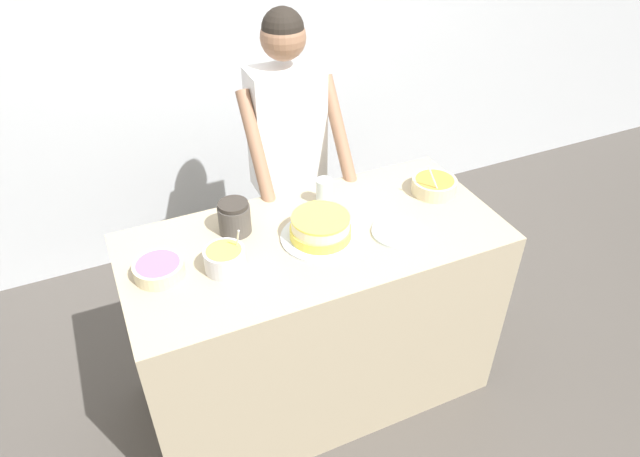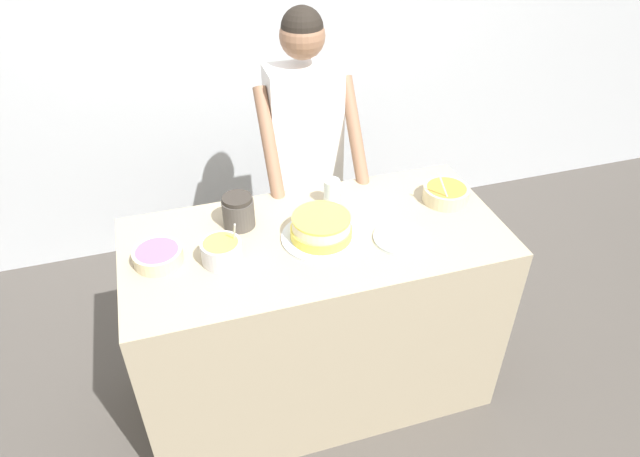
{
  "view_description": "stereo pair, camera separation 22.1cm",
  "coord_description": "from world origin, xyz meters",
  "px_view_note": "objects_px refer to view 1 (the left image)",
  "views": [
    {
      "loc": [
        -0.72,
        -1.29,
        2.31
      ],
      "look_at": [
        0.01,
        0.32,
        0.99
      ],
      "focal_mm": 32.0,
      "sensor_mm": 36.0,
      "label": 1
    },
    {
      "loc": [
        -0.51,
        -1.37,
        2.31
      ],
      "look_at": [
        0.01,
        0.32,
        0.99
      ],
      "focal_mm": 32.0,
      "sensor_mm": 36.0,
      "label": 2
    }
  ],
  "objects_px": {
    "cake": "(321,228)",
    "ceramic_plate": "(398,232)",
    "person_baker": "(288,144)",
    "frosting_bowl_yellow": "(225,259)",
    "drinking_glass": "(324,192)",
    "frosting_bowl_orange": "(434,185)",
    "stoneware_jar": "(234,218)",
    "frosting_bowl_purple": "(159,269)"
  },
  "relations": [
    {
      "from": "frosting_bowl_yellow",
      "to": "ceramic_plate",
      "type": "height_order",
      "value": "frosting_bowl_yellow"
    },
    {
      "from": "frosting_bowl_yellow",
      "to": "stoneware_jar",
      "type": "relative_size",
      "value": 1.28
    },
    {
      "from": "drinking_glass",
      "to": "stoneware_jar",
      "type": "xyz_separation_m",
      "value": [
        -0.41,
        -0.03,
        0.01
      ]
    },
    {
      "from": "frosting_bowl_purple",
      "to": "stoneware_jar",
      "type": "bearing_deg",
      "value": 23.04
    },
    {
      "from": "frosting_bowl_orange",
      "to": "drinking_glass",
      "type": "height_order",
      "value": "frosting_bowl_orange"
    },
    {
      "from": "frosting_bowl_orange",
      "to": "ceramic_plate",
      "type": "xyz_separation_m",
      "value": [
        -0.3,
        -0.2,
        -0.03
      ]
    },
    {
      "from": "frosting_bowl_yellow",
      "to": "stoneware_jar",
      "type": "bearing_deg",
      "value": 63.43
    },
    {
      "from": "ceramic_plate",
      "to": "stoneware_jar",
      "type": "bearing_deg",
      "value": 154.6
    },
    {
      "from": "person_baker",
      "to": "cake",
      "type": "height_order",
      "value": "person_baker"
    },
    {
      "from": "person_baker",
      "to": "drinking_glass",
      "type": "distance_m",
      "value": 0.4
    },
    {
      "from": "frosting_bowl_yellow",
      "to": "drinking_glass",
      "type": "bearing_deg",
      "value": 25.33
    },
    {
      "from": "frosting_bowl_purple",
      "to": "ceramic_plate",
      "type": "height_order",
      "value": "frosting_bowl_purple"
    },
    {
      "from": "person_baker",
      "to": "ceramic_plate",
      "type": "distance_m",
      "value": 0.75
    },
    {
      "from": "frosting_bowl_yellow",
      "to": "ceramic_plate",
      "type": "xyz_separation_m",
      "value": [
        0.69,
        -0.07,
        -0.04
      ]
    },
    {
      "from": "cake",
      "to": "frosting_bowl_yellow",
      "type": "distance_m",
      "value": 0.4
    },
    {
      "from": "ceramic_plate",
      "to": "cake",
      "type": "bearing_deg",
      "value": 161.46
    },
    {
      "from": "frosting_bowl_orange",
      "to": "stoneware_jar",
      "type": "height_order",
      "value": "frosting_bowl_orange"
    },
    {
      "from": "ceramic_plate",
      "to": "stoneware_jar",
      "type": "xyz_separation_m",
      "value": [
        -0.59,
        0.28,
        0.06
      ]
    },
    {
      "from": "frosting_bowl_yellow",
      "to": "drinking_glass",
      "type": "relative_size",
      "value": 1.47
    },
    {
      "from": "person_baker",
      "to": "frosting_bowl_orange",
      "type": "relative_size",
      "value": 8.33
    },
    {
      "from": "frosting_bowl_yellow",
      "to": "frosting_bowl_purple",
      "type": "height_order",
      "value": "frosting_bowl_yellow"
    },
    {
      "from": "person_baker",
      "to": "cake",
      "type": "distance_m",
      "value": 0.63
    },
    {
      "from": "stoneware_jar",
      "to": "frosting_bowl_purple",
      "type": "bearing_deg",
      "value": -156.96
    },
    {
      "from": "frosting_bowl_yellow",
      "to": "frosting_bowl_purple",
      "type": "distance_m",
      "value": 0.24
    },
    {
      "from": "cake",
      "to": "ceramic_plate",
      "type": "height_order",
      "value": "cake"
    },
    {
      "from": "frosting_bowl_purple",
      "to": "drinking_glass",
      "type": "height_order",
      "value": "drinking_glass"
    },
    {
      "from": "person_baker",
      "to": "frosting_bowl_yellow",
      "type": "bearing_deg",
      "value": -128.16
    },
    {
      "from": "person_baker",
      "to": "frosting_bowl_orange",
      "type": "distance_m",
      "value": 0.71
    },
    {
      "from": "frosting_bowl_yellow",
      "to": "frosting_bowl_purple",
      "type": "xyz_separation_m",
      "value": [
        -0.23,
        0.06,
        -0.02
      ]
    },
    {
      "from": "drinking_glass",
      "to": "ceramic_plate",
      "type": "distance_m",
      "value": 0.37
    },
    {
      "from": "frosting_bowl_yellow",
      "to": "drinking_glass",
      "type": "distance_m",
      "value": 0.57
    },
    {
      "from": "frosting_bowl_orange",
      "to": "ceramic_plate",
      "type": "height_order",
      "value": "frosting_bowl_orange"
    },
    {
      "from": "frosting_bowl_yellow",
      "to": "person_baker",
      "type": "bearing_deg",
      "value": 51.84
    },
    {
      "from": "drinking_glass",
      "to": "ceramic_plate",
      "type": "relative_size",
      "value": 0.56
    },
    {
      "from": "person_baker",
      "to": "ceramic_plate",
      "type": "xyz_separation_m",
      "value": [
        0.19,
        -0.72,
        -0.09
      ]
    },
    {
      "from": "frosting_bowl_purple",
      "to": "frosting_bowl_yellow",
      "type": "bearing_deg",
      "value": -15.61
    },
    {
      "from": "cake",
      "to": "ceramic_plate",
      "type": "xyz_separation_m",
      "value": [
        0.3,
        -0.1,
        -0.04
      ]
    },
    {
      "from": "person_baker",
      "to": "cake",
      "type": "xyz_separation_m",
      "value": [
        -0.11,
        -0.62,
        -0.05
      ]
    },
    {
      "from": "person_baker",
      "to": "drinking_glass",
      "type": "height_order",
      "value": "person_baker"
    },
    {
      "from": "frosting_bowl_purple",
      "to": "stoneware_jar",
      "type": "height_order",
      "value": "stoneware_jar"
    },
    {
      "from": "cake",
      "to": "frosting_bowl_purple",
      "type": "relative_size",
      "value": 1.73
    },
    {
      "from": "frosting_bowl_orange",
      "to": "stoneware_jar",
      "type": "xyz_separation_m",
      "value": [
        -0.89,
        0.08,
        0.03
      ]
    }
  ]
}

